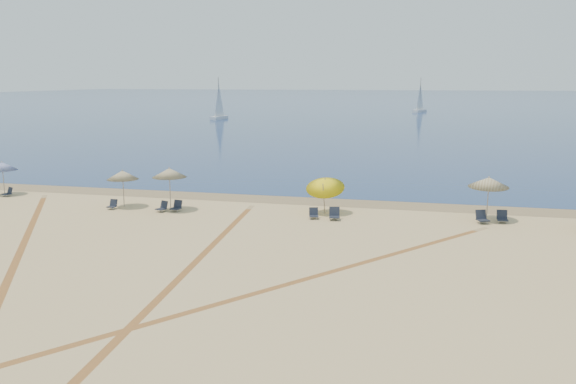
# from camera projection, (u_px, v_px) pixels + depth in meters

# --- Properties ---
(ground) EXTENTS (160.00, 160.00, 0.00)m
(ground) POSITION_uv_depth(u_px,v_px,m) (120.00, 373.00, 16.13)
(ground) COLOR tan
(ground) RESTS_ON ground
(ocean) EXTENTS (500.00, 500.00, 0.00)m
(ocean) POSITION_uv_depth(u_px,v_px,m) (408.00, 100.00, 231.19)
(ocean) COLOR #0C2151
(ocean) RESTS_ON ground
(wet_sand) EXTENTS (500.00, 500.00, 0.00)m
(wet_sand) POSITION_uv_depth(u_px,v_px,m) (302.00, 200.00, 39.07)
(wet_sand) COLOR olive
(wet_sand) RESTS_ON ground
(umbrella_0) EXTENTS (1.98, 1.98, 2.32)m
(umbrella_0) POSITION_uv_depth(u_px,v_px,m) (2.00, 166.00, 40.71)
(umbrella_0) COLOR gray
(umbrella_0) RESTS_ON ground
(umbrella_1) EXTENTS (1.96, 1.96, 2.35)m
(umbrella_1) POSITION_uv_depth(u_px,v_px,m) (123.00, 175.00, 36.77)
(umbrella_1) COLOR gray
(umbrella_1) RESTS_ON ground
(umbrella_2) EXTENTS (2.09, 2.09, 2.63)m
(umbrella_2) POSITION_uv_depth(u_px,v_px,m) (169.00, 173.00, 35.83)
(umbrella_2) COLOR gray
(umbrella_2) RESTS_ON ground
(umbrella_3) EXTENTS (2.31, 2.34, 2.49)m
(umbrella_3) POSITION_uv_depth(u_px,v_px,m) (325.00, 184.00, 34.98)
(umbrella_3) COLOR gray
(umbrella_3) RESTS_ON ground
(umbrella_4) EXTENTS (2.25, 2.28, 2.52)m
(umbrella_4) POSITION_uv_depth(u_px,v_px,m) (489.00, 182.00, 33.29)
(umbrella_4) COLOR gray
(umbrella_4) RESTS_ON ground
(chair_1) EXTENTS (0.70, 0.74, 0.61)m
(chair_1) POSITION_uv_depth(u_px,v_px,m) (8.00, 192.00, 40.39)
(chair_1) COLOR black
(chair_1) RESTS_ON ground
(chair_2) EXTENTS (0.51, 0.59, 0.59)m
(chair_2) POSITION_uv_depth(u_px,v_px,m) (113.00, 205.00, 36.42)
(chair_2) COLOR black
(chair_2) RESTS_ON ground
(chair_3) EXTENTS (0.73, 0.78, 0.64)m
(chair_3) POSITION_uv_depth(u_px,v_px,m) (162.00, 207.00, 35.69)
(chair_3) COLOR black
(chair_3) RESTS_ON ground
(chair_4) EXTENTS (0.66, 0.74, 0.67)m
(chair_4) POSITION_uv_depth(u_px,v_px,m) (177.00, 206.00, 35.79)
(chair_4) COLOR black
(chair_4) RESTS_ON ground
(chair_5) EXTENTS (0.65, 0.71, 0.62)m
(chair_5) POSITION_uv_depth(u_px,v_px,m) (314.00, 214.00, 33.90)
(chair_5) COLOR black
(chair_5) RESTS_ON ground
(chair_6) EXTENTS (0.70, 0.78, 0.71)m
(chair_6) POSITION_uv_depth(u_px,v_px,m) (334.00, 214.00, 33.62)
(chair_6) COLOR black
(chair_6) RESTS_ON ground
(chair_7) EXTENTS (0.80, 0.86, 0.72)m
(chair_7) POSITION_uv_depth(u_px,v_px,m) (482.00, 217.00, 32.84)
(chair_7) COLOR black
(chair_7) RESTS_ON ground
(chair_8) EXTENTS (0.60, 0.69, 0.69)m
(chair_8) POSITION_uv_depth(u_px,v_px,m) (502.00, 217.00, 32.96)
(chair_8) COLOR black
(chair_8) RESTS_ON ground
(sailboat_0) EXTENTS (2.02, 5.65, 8.23)m
(sailboat_0) POSITION_uv_depth(u_px,v_px,m) (219.00, 107.00, 117.40)
(sailboat_0) COLOR white
(sailboat_0) RESTS_ON ocean
(sailboat_1) EXTENTS (3.34, 5.64, 8.21)m
(sailboat_1) POSITION_uv_depth(u_px,v_px,m) (420.00, 102.00, 142.67)
(sailboat_1) COLOR white
(sailboat_1) RESTS_ON ocean
(tire_tracks) EXTENTS (52.11, 41.43, 0.00)m
(tire_tracks) POSITION_uv_depth(u_px,v_px,m) (149.00, 273.00, 24.41)
(tire_tracks) COLOR tan
(tire_tracks) RESTS_ON ground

